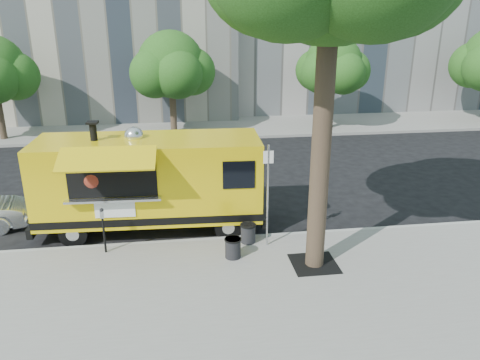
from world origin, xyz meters
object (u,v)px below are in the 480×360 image
object	(u,v)px
food_truck	(149,181)
parking_meter	(103,225)
sign_post	(268,190)
trash_bin_right	(248,233)
far_tree_c	(333,65)
far_tree_b	(171,65)
trash_bin_left	(233,247)

from	to	relation	value
food_truck	parking_meter	bearing A→B (deg)	-124.13
sign_post	parking_meter	size ratio (longest dim) A/B	2.25
food_truck	trash_bin_right	size ratio (longest dim) A/B	12.72
far_tree_c	sign_post	world-z (taller)	far_tree_c
parking_meter	trash_bin_right	bearing A→B (deg)	0.71
sign_post	trash_bin_right	bearing A→B (deg)	153.60
sign_post	parking_meter	world-z (taller)	sign_post
far_tree_b	trash_bin_left	bearing A→B (deg)	-84.24
food_truck	far_tree_c	bearing A→B (deg)	53.37
sign_post	trash_bin_left	size ratio (longest dim) A/B	5.34
parking_meter	trash_bin_right	xyz separation A→B (m)	(4.05, 0.05, -0.53)
far_tree_b	trash_bin_left	size ratio (longest dim) A/B	9.80
far_tree_b	far_tree_c	world-z (taller)	far_tree_b
trash_bin_left	sign_post	bearing A→B (deg)	28.79
food_truck	trash_bin_right	distance (m)	3.46
sign_post	parking_meter	distance (m)	4.64
trash_bin_left	trash_bin_right	xyz separation A→B (m)	(0.55, 0.83, -0.00)
parking_meter	food_truck	distance (m)	2.15
parking_meter	trash_bin_left	world-z (taller)	parking_meter
trash_bin_left	food_truck	bearing A→B (deg)	133.27
far_tree_c	parking_meter	distance (m)	17.82
trash_bin_right	parking_meter	bearing A→B (deg)	-179.29
sign_post	trash_bin_right	xyz separation A→B (m)	(-0.50, 0.25, -1.40)
sign_post	food_truck	distance (m)	3.82
parking_meter	trash_bin_left	bearing A→B (deg)	-12.56
sign_post	far_tree_b	bearing A→B (deg)	100.15
far_tree_b	sign_post	bearing A→B (deg)	-79.85
sign_post	food_truck	xyz separation A→B (m)	(-3.34, 1.84, -0.21)
parking_meter	far_tree_b	bearing A→B (deg)	81.90
far_tree_c	trash_bin_right	world-z (taller)	far_tree_c
sign_post	parking_meter	xyz separation A→B (m)	(-4.55, 0.20, -0.87)
far_tree_b	parking_meter	bearing A→B (deg)	-98.10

